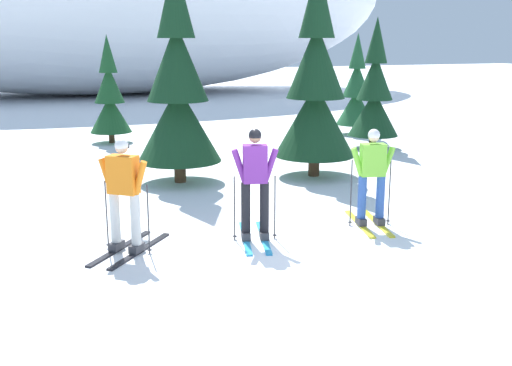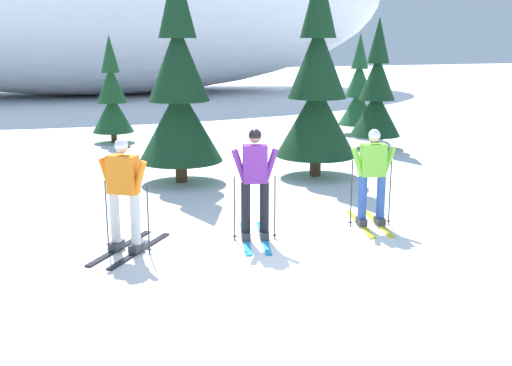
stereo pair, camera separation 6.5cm
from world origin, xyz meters
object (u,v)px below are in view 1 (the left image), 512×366
(skier_lime_jacket, at_px, (372,176))
(pine_tree_left, at_px, (110,98))
(pine_tree_right, at_px, (374,94))
(pine_tree_far_right, at_px, (356,93))
(pine_tree_center_left, at_px, (178,92))
(skier_orange_jacket, at_px, (124,193))
(pine_tree_center_right, at_px, (316,89))
(trail_marker_post, at_px, (135,188))
(skier_purple_jacket, at_px, (255,183))

(skier_lime_jacket, relative_size, pine_tree_left, 0.51)
(pine_tree_right, height_order, pine_tree_far_right, pine_tree_right)
(pine_tree_center_left, height_order, pine_tree_far_right, pine_tree_center_left)
(pine_tree_right, bearing_deg, pine_tree_far_right, 70.46)
(skier_orange_jacket, xyz_separation_m, pine_tree_far_right, (9.51, 9.26, 0.50))
(pine_tree_left, distance_m, pine_tree_center_right, 7.77)
(trail_marker_post, bearing_deg, skier_purple_jacket, -39.38)
(pine_tree_far_right, bearing_deg, pine_tree_center_left, -146.95)
(skier_purple_jacket, height_order, pine_tree_left, pine_tree_left)
(pine_tree_far_right, bearing_deg, trail_marker_post, -138.52)
(skier_orange_jacket, bearing_deg, pine_tree_left, 82.56)
(skier_purple_jacket, distance_m, pine_tree_center_right, 5.21)
(pine_tree_left, distance_m, pine_tree_center_left, 6.28)
(pine_tree_center_left, bearing_deg, pine_tree_center_right, -9.58)
(pine_tree_right, xyz_separation_m, pine_tree_far_right, (0.92, 2.59, -0.18))
(pine_tree_left, distance_m, pine_tree_right, 8.21)
(pine_tree_left, xyz_separation_m, trail_marker_post, (-1.00, -9.40, -0.69))
(pine_tree_far_right, bearing_deg, skier_orange_jacket, -135.78)
(skier_lime_jacket, height_order, trail_marker_post, skier_lime_jacket)
(pine_tree_left, height_order, pine_tree_center_left, pine_tree_center_left)
(skier_lime_jacket, height_order, pine_tree_far_right, pine_tree_far_right)
(skier_purple_jacket, relative_size, trail_marker_post, 1.48)
(skier_lime_jacket, distance_m, pine_tree_center_right, 4.29)
(pine_tree_center_left, bearing_deg, pine_tree_right, 19.20)
(pine_tree_left, relative_size, pine_tree_center_right, 0.68)
(pine_tree_far_right, bearing_deg, skier_lime_jacket, -119.13)
(skier_purple_jacket, xyz_separation_m, pine_tree_center_left, (-0.06, 4.56, 1.11))
(skier_orange_jacket, bearing_deg, trail_marker_post, 72.23)
(trail_marker_post, bearing_deg, pine_tree_center_left, 63.08)
(skier_lime_jacket, bearing_deg, pine_tree_far_right, 60.87)
(pine_tree_center_right, bearing_deg, pine_tree_left, 119.29)
(pine_tree_right, height_order, trail_marker_post, pine_tree_right)
(pine_tree_center_left, bearing_deg, skier_lime_jacket, -63.72)
(skier_orange_jacket, height_order, pine_tree_right, pine_tree_right)
(pine_tree_center_left, xyz_separation_m, trail_marker_post, (-1.62, -3.19, -1.36))
(skier_orange_jacket, height_order, pine_tree_left, pine_tree_left)
(skier_purple_jacket, distance_m, pine_tree_center_left, 4.70)
(skier_lime_jacket, distance_m, skier_orange_jacket, 4.25)
(skier_orange_jacket, distance_m, pine_tree_center_right, 6.53)
(skier_lime_jacket, xyz_separation_m, pine_tree_center_left, (-2.25, 4.56, 1.17))
(skier_lime_jacket, relative_size, skier_orange_jacket, 0.97)
(pine_tree_center_left, height_order, pine_tree_center_right, pine_tree_center_right)
(pine_tree_center_left, bearing_deg, trail_marker_post, -116.92)
(pine_tree_left, bearing_deg, trail_marker_post, -96.10)
(skier_purple_jacket, bearing_deg, trail_marker_post, 140.62)
(pine_tree_far_right, xyz_separation_m, trail_marker_post, (-9.14, -8.08, -0.72))
(skier_purple_jacket, xyz_separation_m, pine_tree_far_right, (7.46, 9.45, 0.48))
(skier_lime_jacket, bearing_deg, pine_tree_center_left, 116.28)
(skier_lime_jacket, height_order, pine_tree_center_right, pine_tree_center_right)
(skier_purple_jacket, distance_m, pine_tree_far_right, 12.05)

